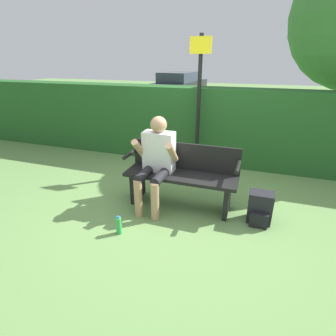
% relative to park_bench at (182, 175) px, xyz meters
% --- Properties ---
extents(ground_plane, '(40.00, 40.00, 0.00)m').
position_rel_park_bench_xyz_m(ground_plane, '(0.00, -0.06, -0.47)').
color(ground_plane, '#668E4C').
extents(hedge_back, '(12.00, 0.54, 1.47)m').
position_rel_park_bench_xyz_m(hedge_back, '(0.00, 1.87, 0.27)').
color(hedge_back, '#235623').
rests_on(hedge_back, ground).
extents(park_bench, '(1.56, 0.46, 0.88)m').
position_rel_park_bench_xyz_m(park_bench, '(0.00, 0.00, 0.00)').
color(park_bench, black).
rests_on(park_bench, ground).
extents(person_seated, '(0.56, 0.65, 1.27)m').
position_rel_park_bench_xyz_m(person_seated, '(-0.33, -0.12, 0.25)').
color(person_seated, silver).
rests_on(person_seated, ground).
extents(backpack, '(0.30, 0.30, 0.42)m').
position_rel_park_bench_xyz_m(backpack, '(1.09, -0.12, -0.27)').
color(backpack, black).
rests_on(backpack, ground).
extents(water_bottle, '(0.07, 0.07, 0.24)m').
position_rel_park_bench_xyz_m(water_bottle, '(-0.52, -0.93, -0.35)').
color(water_bottle, green).
rests_on(water_bottle, ground).
extents(signpost, '(0.36, 0.09, 2.36)m').
position_rel_park_bench_xyz_m(signpost, '(-0.11, 1.43, 0.88)').
color(signpost, black).
rests_on(signpost, ground).
extents(parked_car, '(2.13, 4.71, 1.32)m').
position_rel_park_bench_xyz_m(parked_car, '(-3.09, 10.16, 0.16)').
color(parked_car, black).
rests_on(parked_car, ground).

